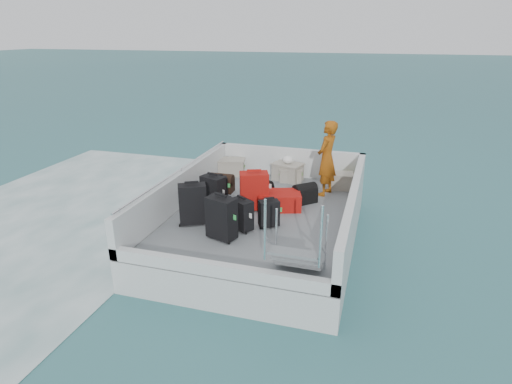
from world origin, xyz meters
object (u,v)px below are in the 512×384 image
suitcase_6 (242,215)px  suitcase_8 (279,200)px  suitcase_1 (213,193)px  suitcase_5 (254,191)px  crate_2 (288,172)px  crate_3 (340,181)px  crate_1 (291,175)px  suitcase_7 (269,214)px  suitcase_4 (219,211)px  suitcase_3 (221,219)px  suitcase_0 (193,205)px  suitcase_2 (219,189)px  crate_0 (231,167)px  passenger (327,158)px

suitcase_6 → suitcase_8: (0.41, 1.16, -0.12)m
suitcase_1 → suitcase_6: bearing=-22.0°
suitcase_5 → crate_2: (0.25, 1.94, -0.19)m
suitcase_1 → crate_3: (2.30, 1.95, -0.18)m
suitcase_1 → crate_1: suitcase_1 is taller
suitcase_1 → suitcase_5: suitcase_5 is taller
suitcase_6 → crate_1: suitcase_6 is taller
suitcase_7 → suitcase_8: (-0.03, 0.91, -0.09)m
suitcase_4 → suitcase_8: (0.86, 1.11, -0.12)m
suitcase_4 → crate_2: 2.95m
suitcase_3 → suitcase_7: suitcase_3 is taller
suitcase_0 → suitcase_3: size_ratio=1.02×
suitcase_3 → suitcase_5: bearing=102.8°
suitcase_1 → crate_2: size_ratio=1.08×
suitcase_4 → suitcase_2: bearing=120.1°
crate_1 → crate_0: bearing=177.5°
suitcase_1 → passenger: 2.57m
suitcase_7 → suitcase_8: 0.91m
suitcase_8 → suitcase_5: bearing=93.4°
suitcase_5 → crate_0: bearing=99.4°
suitcase_3 → suitcase_8: 1.73m
suitcase_7 → crate_1: (-0.16, 2.61, -0.10)m
suitcase_4 → crate_0: 2.99m
suitcase_0 → suitcase_6: suitcase_0 is taller
crate_1 → crate_3: crate_3 is taller
suitcase_2 → crate_0: size_ratio=0.82×
crate_0 → crate_3: 2.72m
suitcase_6 → crate_3: bearing=93.8°
suitcase_6 → suitcase_5: bearing=126.0°
suitcase_1 → crate_0: suitcase_1 is taller
crate_1 → passenger: size_ratio=0.31×
suitcase_2 → suitcase_8: suitcase_2 is taller
crate_2 → crate_3: bearing=-10.8°
suitcase_0 → crate_3: (2.40, 2.71, -0.22)m
suitcase_0 → suitcase_5: suitcase_0 is taller
suitcase_5 → crate_0: suitcase_5 is taller
suitcase_0 → suitcase_1: size_ratio=1.11×
suitcase_4 → suitcase_3: bearing=-55.9°
suitcase_7 → crate_3: suitcase_7 is taller
suitcase_6 → crate_2: suitcase_6 is taller
suitcase_2 → suitcase_3: bearing=-95.8°
suitcase_2 → suitcase_0: bearing=-119.6°
suitcase_5 → passenger: bearing=23.1°
suitcase_6 → crate_0: size_ratio=0.93×
suitcase_1 → suitcase_5: 0.82m
suitcase_0 → crate_2: 3.16m
suitcase_7 → crate_0: 3.17m
crate_1 → passenger: 1.29m
suitcase_2 → crate_0: (-0.33, 1.70, -0.07)m
crate_3 → suitcase_3: bearing=-118.1°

